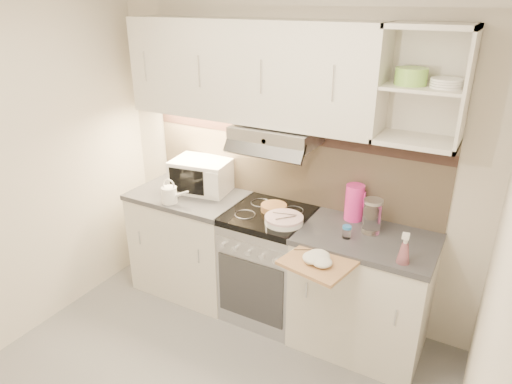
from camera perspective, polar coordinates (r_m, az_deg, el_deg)
room_shell at (r=2.56m, az=-5.77°, el=5.86°), size 3.04×2.84×2.52m
base_cabinet_left at (r=3.99m, az=-8.04°, el=-6.35°), size 0.90×0.60×0.86m
worktop_left at (r=3.79m, az=-8.42°, el=-0.42°), size 0.92×0.62×0.04m
base_cabinet_right at (r=3.42m, az=13.05°, el=-12.31°), size 0.90×0.60×0.86m
worktop_right at (r=3.19m, az=13.77°, el=-5.70°), size 0.92×0.62×0.04m
electric_range at (r=3.63m, az=1.60°, el=-8.98°), size 0.60×0.60×0.90m
microwave at (r=3.79m, az=-6.80°, el=2.12°), size 0.51×0.41×0.26m
watering_can at (r=3.61m, az=-10.68°, el=-0.28°), size 0.23×0.12×0.20m
plate_stack at (r=3.25m, az=3.51°, el=-3.48°), size 0.28×0.28×0.06m
bread_loaf at (r=3.43m, az=2.25°, el=-1.98°), size 0.20×0.20×0.05m
pink_pitcher at (r=3.33m, az=12.19°, el=-1.28°), size 0.14×0.13×0.26m
glass_jar at (r=3.18m, az=14.30°, el=-2.94°), size 0.13×0.13×0.24m
spice_jar at (r=3.10m, az=11.27°, el=-4.90°), size 0.06×0.06×0.09m
spray_bottle at (r=2.90m, az=18.05°, el=-6.93°), size 0.08×0.08×0.22m
cutting_board at (r=2.88m, az=7.81°, el=-8.68°), size 0.47×0.44×0.02m
dish_towel at (r=2.83m, az=8.58°, el=-8.37°), size 0.30×0.27×0.07m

